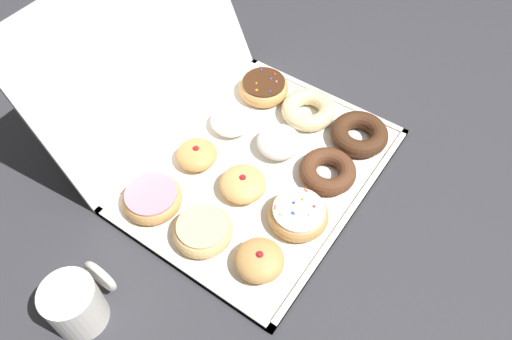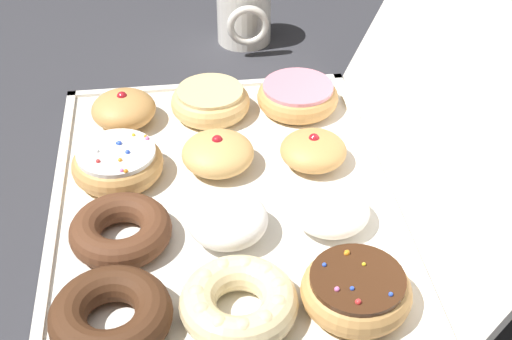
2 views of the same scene
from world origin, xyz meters
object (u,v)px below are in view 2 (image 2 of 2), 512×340
(pink_frosted_donut_8, at_px, (298,96))
(coffee_mug, at_px, (244,12))
(chocolate_cake_ring_donut_2, at_px, (121,230))
(jelly_filled_donut_0, at_px, (124,109))
(jelly_filled_donut_9, at_px, (313,150))
(donut_box, at_px, (223,202))
(cruller_donut_7, at_px, (238,302))
(sprinkle_donut_11, at_px, (356,290))
(powdered_filled_donut_6, at_px, (224,220))
(sprinkle_donut_1, at_px, (117,163))
(powdered_filled_donut_10, at_px, (330,210))
(jelly_filled_donut_5, at_px, (214,153))
(chocolate_cake_ring_donut_3, at_px, (111,315))
(glazed_ring_donut_4, at_px, (207,101))

(pink_frosted_donut_8, relative_size, coffee_mug, 1.06)
(chocolate_cake_ring_donut_2, bearing_deg, jelly_filled_donut_0, -179.82)
(jelly_filled_donut_9, relative_size, coffee_mug, 0.78)
(donut_box, xyz_separation_m, jelly_filled_donut_0, (-0.18, -0.12, 0.03))
(donut_box, bearing_deg, pink_frosted_donut_8, 146.69)
(cruller_donut_7, bearing_deg, sprinkle_donut_11, 89.94)
(powdered_filled_donut_6, bearing_deg, sprinkle_donut_1, -135.85)
(powdered_filled_donut_10, bearing_deg, jelly_filled_donut_5, -134.85)
(sprinkle_donut_1, bearing_deg, jelly_filled_donut_5, 91.52)
(donut_box, height_order, chocolate_cake_ring_donut_3, chocolate_cake_ring_donut_3)
(jelly_filled_donut_0, bearing_deg, chocolate_cake_ring_donut_2, 0.18)
(sprinkle_donut_1, distance_m, coffee_mug, 0.41)
(chocolate_cake_ring_donut_3, bearing_deg, cruller_donut_7, 90.16)
(jelly_filled_donut_9, bearing_deg, cruller_donut_7, -26.82)
(donut_box, bearing_deg, sprinkle_donut_11, 33.00)
(sprinkle_donut_1, relative_size, glazed_ring_donut_4, 1.03)
(jelly_filled_donut_0, relative_size, jelly_filled_donut_9, 1.04)
(chocolate_cake_ring_donut_2, height_order, jelly_filled_donut_5, jelly_filled_donut_5)
(chocolate_cake_ring_donut_2, bearing_deg, chocolate_cake_ring_donut_3, -3.03)
(chocolate_cake_ring_donut_3, bearing_deg, pink_frosted_donut_8, 146.19)
(jelly_filled_donut_0, xyz_separation_m, chocolate_cake_ring_donut_3, (0.36, -0.01, -0.00))
(sprinkle_donut_1, height_order, cruller_donut_7, sprinkle_donut_1)
(jelly_filled_donut_5, bearing_deg, sprinkle_donut_1, -88.48)
(glazed_ring_donut_4, relative_size, jelly_filled_donut_5, 1.21)
(sprinkle_donut_1, xyz_separation_m, powdered_filled_donut_6, (0.12, 0.12, 0.00))
(pink_frosted_donut_8, relative_size, sprinkle_donut_11, 1.02)
(donut_box, bearing_deg, chocolate_cake_ring_donut_3, -34.32)
(powdered_filled_donut_6, height_order, coffee_mug, coffee_mug)
(chocolate_cake_ring_donut_3, height_order, powdered_filled_donut_10, powdered_filled_donut_10)
(glazed_ring_donut_4, height_order, jelly_filled_donut_5, jelly_filled_donut_5)
(powdered_filled_donut_6, xyz_separation_m, jelly_filled_donut_9, (-0.12, 0.12, -0.00))
(donut_box, distance_m, sprinkle_donut_1, 0.14)
(jelly_filled_donut_0, relative_size, sprinkle_donut_11, 0.78)
(pink_frosted_donut_8, bearing_deg, donut_box, -33.31)
(jelly_filled_donut_0, xyz_separation_m, coffee_mug, (-0.24, 0.19, 0.02))
(powdered_filled_donut_10, bearing_deg, cruller_donut_7, -43.78)
(powdered_filled_donut_6, relative_size, powdered_filled_donut_10, 1.02)
(powdered_filled_donut_10, bearing_deg, chocolate_cake_ring_donut_2, -89.53)
(powdered_filled_donut_6, bearing_deg, jelly_filled_donut_5, -179.71)
(donut_box, height_order, jelly_filled_donut_5, jelly_filled_donut_5)
(glazed_ring_donut_4, bearing_deg, powdered_filled_donut_10, 26.41)
(donut_box, distance_m, powdered_filled_donut_6, 0.07)
(cruller_donut_7, relative_size, pink_frosted_donut_8, 1.03)
(jelly_filled_donut_0, bearing_deg, cruller_donut_7, 18.19)
(cruller_donut_7, bearing_deg, powdered_filled_donut_6, -178.34)
(glazed_ring_donut_4, height_order, jelly_filled_donut_9, jelly_filled_donut_9)
(sprinkle_donut_1, bearing_deg, powdered_filled_donut_10, 63.93)
(glazed_ring_donut_4, xyz_separation_m, powdered_filled_donut_10, (0.25, 0.12, -0.00))
(sprinkle_donut_1, distance_m, jelly_filled_donut_9, 0.24)
(chocolate_cake_ring_donut_3, relative_size, pink_frosted_donut_8, 1.05)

